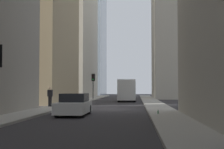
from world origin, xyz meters
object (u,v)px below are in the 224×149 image
(pedestrian, at_px, (50,96))
(discarded_bottle, at_px, (158,112))
(traffic_light_midblock, at_px, (93,80))
(sedan_white, at_px, (74,105))
(delivery_truck, at_px, (127,90))

(pedestrian, xyz_separation_m, discarded_bottle, (-7.59, -8.97, -0.84))
(traffic_light_midblock, distance_m, pedestrian, 20.23)
(traffic_light_midblock, bearing_deg, sedan_white, -174.90)
(traffic_light_midblock, bearing_deg, discarded_bottle, -164.23)
(discarded_bottle, bearing_deg, delivery_truck, 6.55)
(delivery_truck, xyz_separation_m, pedestrian, (-14.71, 6.40, -0.37))
(delivery_truck, height_order, sedan_white, delivery_truck)
(traffic_light_midblock, relative_size, discarded_bottle, 14.03)
(sedan_white, relative_size, pedestrian, 2.48)
(delivery_truck, xyz_separation_m, discarded_bottle, (-22.31, -2.56, -1.21))
(delivery_truck, bearing_deg, discarded_bottle, -173.45)
(sedan_white, xyz_separation_m, traffic_light_midblock, (27.60, 2.47, 2.26))
(pedestrian, bearing_deg, discarded_bottle, -130.26)
(sedan_white, relative_size, discarded_bottle, 15.93)
(sedan_white, distance_m, discarded_bottle, 5.38)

